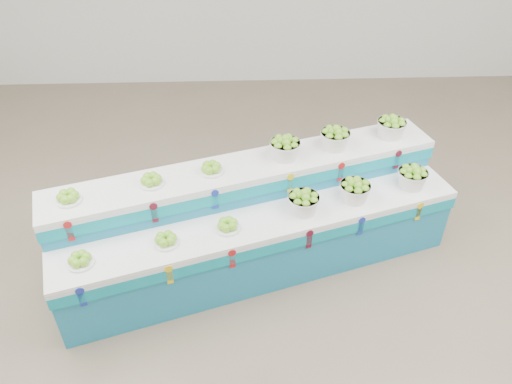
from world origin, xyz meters
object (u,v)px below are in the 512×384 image
Objects in this scene: display_stand at (256,221)px; basket_upper_right at (391,127)px; basket_lower_left at (304,202)px; plate_upper_mid at (151,180)px.

basket_upper_right is (1.40, 0.69, 0.62)m from display_stand.
display_stand is 0.55m from basket_lower_left.
plate_upper_mid is 0.77× the size of basket_upper_right.
basket_upper_right is at bearing 39.72° from basket_lower_left.
basket_lower_left is at bearing -32.24° from display_stand.
display_stand is 1.09m from plate_upper_mid.
display_stand is 13.18× the size of basket_lower_left.
plate_upper_mid is (-0.93, -0.04, 0.56)m from display_stand.
basket_lower_left is 1.00× the size of basket_upper_right.
basket_upper_right is (0.96, 0.80, 0.30)m from basket_lower_left.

